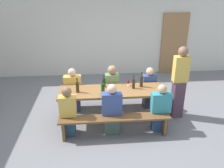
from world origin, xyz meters
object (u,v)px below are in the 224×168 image
Objects in this scene: tasting_table at (112,93)px; wine_bottle_0 at (104,82)px; bench_near at (115,121)px; seated_guest_far_0 at (73,91)px; bench_far at (110,93)px; wine_bottle_3 at (77,87)px; wine_bottle_4 at (134,83)px; standing_host at (179,83)px; wooden_door at (174,44)px; seated_guest_far_2 at (149,89)px; seated_guest_near_1 at (112,110)px; seated_guest_far_1 at (112,88)px; wine_glass_0 at (128,81)px; wine_bottle_1 at (141,81)px; wine_glass_1 at (108,90)px; seated_guest_near_2 at (160,109)px; wine_bottle_2 at (103,88)px; seated_guest_near_0 at (68,112)px.

tasting_table is 8.35× the size of wine_bottle_0.
bench_near is 1.51m from seated_guest_far_0.
bench_near is at bearing -90.00° from bench_far.
wine_bottle_3 is (-0.76, -0.71, 0.51)m from bench_far.
wine_bottle_4 is 0.19× the size of standing_host.
wooden_door is 4.22m from seated_guest_far_0.
seated_guest_far_2 is at bearing -8.69° from bench_far.
seated_guest_near_1 is at bearing -125.09° from wooden_door.
seated_guest_far_2 is (1.15, 0.31, -0.34)m from wine_bottle_0.
seated_guest_far_1 is 0.68× the size of standing_host.
wine_bottle_0 is at bearing -179.01° from wine_glass_0.
wooden_door reaches higher than tasting_table.
wine_bottle_4 is (-0.20, -0.08, -0.01)m from wine_bottle_1.
wine_glass_1 is (-0.61, -0.31, -0.00)m from wine_bottle_4.
seated_guest_far_1 reaches higher than wine_bottle_3.
seated_guest_near_1 reaches higher than wine_bottle_4.
wine_bottle_4 is at bearing -12.37° from wine_bottle_0.
seated_guest_near_2 is at bearing -90.00° from seated_guest_near_1.
standing_host is (1.56, 0.69, 0.49)m from bench_near.
wine_glass_0 is (0.62, 0.38, -0.02)m from wine_bottle_2.
wine_bottle_0 is 0.90× the size of wine_bottle_4.
wooden_door reaches higher than wine_bottle_3.
wine_glass_1 is (-0.11, 0.42, 0.50)m from bench_near.
wine_bottle_4 is at bearing -46.65° from seated_guest_far_2.
wine_glass_0 is 1.17m from standing_host.
tasting_table is 7.30× the size of wine_bottle_3.
seated_guest_far_2 reaches higher than wine_glass_1.
wine_glass_0 is 1.39m from seated_guest_far_0.
standing_host reaches higher than seated_guest_near_1.
seated_guest_far_0 is at bearing -170.69° from bench_far.
wine_bottle_3 is 0.62m from seated_guest_near_0.
wine_glass_0 is at bearing -48.25° from bench_far.
seated_guest_far_2 is (1.03, 1.04, -0.01)m from seated_guest_near_1.
seated_guest_near_0 reaches higher than wine_glass_0.
wine_bottle_3 is at bearing -173.09° from wine_bottle_1.
bench_far is 2.05× the size of seated_guest_near_1.
wine_glass_1 is 0.16× the size of seated_guest_near_0.
seated_guest_near_1 is at bearing -95.47° from tasting_table.
wooden_door is at bearing 149.81° from seated_guest_far_2.
wine_bottle_3 is 1.93× the size of wine_glass_1.
wine_bottle_4 is at bearing -158.92° from wine_bottle_1.
bench_far is 1.98× the size of seated_guest_far_1.
wine_bottle_1 is 0.32× the size of seated_guest_near_1.
wine_bottle_0 is at bearing -109.97° from bench_far.
wine_bottle_1 reaches higher than wine_bottle_2.
wine_glass_0 reaches higher than bench_near.
wine_bottle_0 is at bearing 167.63° from wine_bottle_4.
wine_bottle_4 is 1.06m from standing_host.
wine_bottle_2 reaches higher than wine_glass_0.
tasting_table is 0.53m from seated_guest_far_1.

